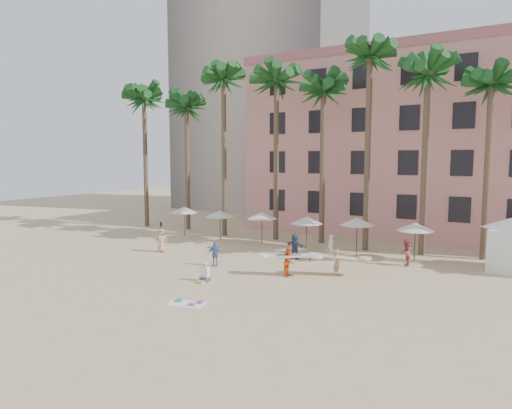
{
  "coord_description": "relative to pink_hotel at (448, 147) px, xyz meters",
  "views": [
    {
      "loc": [
        13.22,
        -19.25,
        7.04
      ],
      "look_at": [
        -1.67,
        6.0,
        4.0
      ],
      "focal_mm": 32.0,
      "sensor_mm": 36.0,
      "label": 1
    }
  ],
  "objects": [
    {
      "name": "ground",
      "position": [
        -7.0,
        -26.0,
        -8.0
      ],
      "size": [
        120.0,
        120.0,
        0.0
      ],
      "primitive_type": "plane",
      "color": "#D1B789",
      "rests_on": "ground"
    },
    {
      "name": "pink_hotel",
      "position": [
        0.0,
        0.0,
        0.0
      ],
      "size": [
        35.0,
        14.0,
        16.0
      ],
      "primitive_type": "cube",
      "color": "#DC9186",
      "rests_on": "ground"
    },
    {
      "name": "grey_tower",
      "position": [
        -25.0,
        12.0,
        17.0
      ],
      "size": [
        22.0,
        18.0,
        50.0
      ],
      "primitive_type": "cube",
      "color": "#A89E8E",
      "rests_on": "ground"
    },
    {
      "name": "palm_row",
      "position": [
        -6.49,
        -11.0,
        4.97
      ],
      "size": [
        44.4,
        5.4,
        16.3
      ],
      "color": "brown",
      "rests_on": "ground"
    },
    {
      "name": "umbrella_row",
      "position": [
        -10.0,
        -13.5,
        -5.67
      ],
      "size": [
        22.5,
        2.7,
        2.73
      ],
      "color": "#332B23",
      "rests_on": "ground"
    },
    {
      "name": "beach_towel",
      "position": [
        -7.49,
        -28.52,
        -7.97
      ],
      "size": [
        1.98,
        1.38,
        0.14
      ],
      "color": "white",
      "rests_on": "ground"
    },
    {
      "name": "carrier_yellow",
      "position": [
        -3.15,
        -19.87,
        -7.07
      ],
      "size": [
        3.3,
        1.85,
        1.6
      ],
      "color": "tan",
      "rests_on": "ground"
    },
    {
      "name": "carrier_white",
      "position": [
        -5.59,
        -21.36,
        -7.06
      ],
      "size": [
        3.3,
        1.87,
        1.74
      ],
      "color": "#FF601A",
      "rests_on": "ground"
    },
    {
      "name": "beachgoers",
      "position": [
        -7.75,
        -17.62,
        -7.13
      ],
      "size": [
        17.56,
        7.08,
        1.78
      ],
      "color": "tan",
      "rests_on": "ground"
    },
    {
      "name": "paddle",
      "position": [
        -17.1,
        -19.76,
        -6.59
      ],
      "size": [
        0.18,
        0.04,
        2.23
      ],
      "color": "black",
      "rests_on": "ground"
    },
    {
      "name": "seated_man",
      "position": [
        -9.19,
        -24.9,
        -7.63
      ],
      "size": [
        0.47,
        0.83,
        1.08
      ],
      "color": "#3F3F4C",
      "rests_on": "ground"
    }
  ]
}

